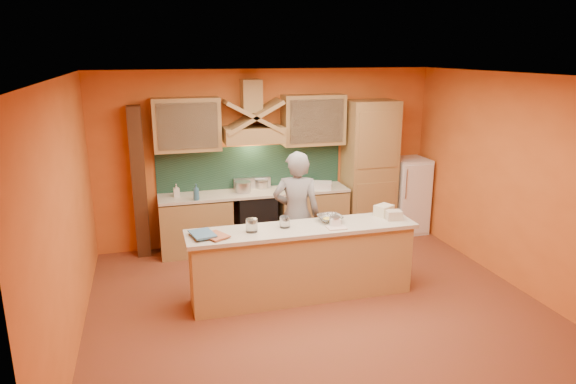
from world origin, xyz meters
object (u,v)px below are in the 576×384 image
object	(u,v)px
stove	(256,220)
mixing_bowl	(330,219)
kitchen_scale	(335,222)
fridge	(408,195)
person	(297,215)

from	to	relation	value
stove	mixing_bowl	distance (m)	1.96
stove	kitchen_scale	world-z (taller)	kitchen_scale
kitchen_scale	fridge	bearing A→B (deg)	51.74
stove	mixing_bowl	size ratio (longest dim) A/B	2.85
kitchen_scale	mixing_bowl	bearing A→B (deg)	97.97
person	kitchen_scale	distance (m)	0.78
fridge	kitchen_scale	bearing A→B (deg)	-136.78
person	kitchen_scale	size ratio (longest dim) A/B	14.05
stove	person	distance (m)	1.37
stove	mixing_bowl	bearing A→B (deg)	-71.29
fridge	person	distance (m)	2.71
person	mixing_bowl	size ratio (longest dim) A/B	5.64
stove	kitchen_scale	size ratio (longest dim) A/B	7.09
stove	fridge	size ratio (longest dim) A/B	0.69
person	fridge	bearing A→B (deg)	-135.07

